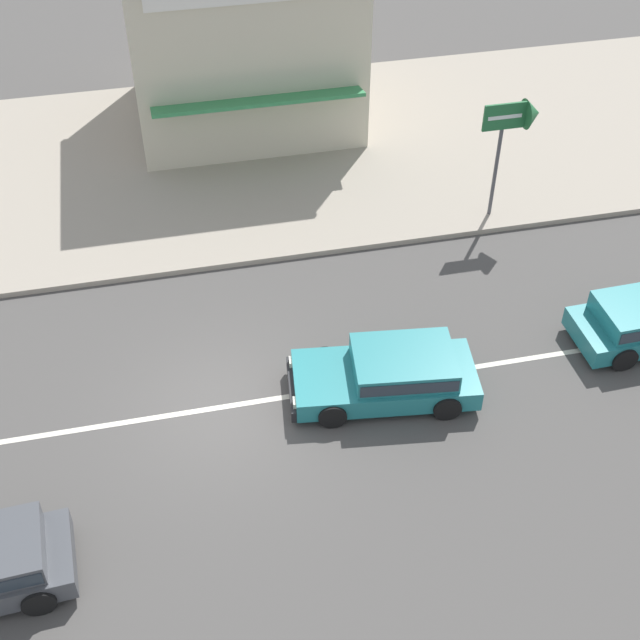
# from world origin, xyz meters

# --- Properties ---
(ground_plane) EXTENTS (160.00, 160.00, 0.00)m
(ground_plane) POSITION_xyz_m (0.00, 0.00, 0.00)
(ground_plane) COLOR #4C4947
(lane_centre_stripe) EXTENTS (50.40, 0.14, 0.01)m
(lane_centre_stripe) POSITION_xyz_m (0.00, 0.00, 0.00)
(lane_centre_stripe) COLOR silver
(lane_centre_stripe) RESTS_ON ground
(kerb_strip) EXTENTS (68.00, 10.00, 0.15)m
(kerb_strip) POSITION_xyz_m (0.00, 9.67, 0.07)
(kerb_strip) COLOR #9E9384
(kerb_strip) RESTS_ON ground
(hatchback_teal_4) EXTENTS (4.16, 2.20, 1.10)m
(hatchback_teal_4) POSITION_xyz_m (3.65, -0.33, 0.59)
(hatchback_teal_4) COLOR teal
(hatchback_teal_4) RESTS_ON ground
(arrow_signboard) EXTENTS (1.46, 0.77, 3.32)m
(arrow_signboard) POSITION_xyz_m (8.55, 5.32, 2.94)
(arrow_signboard) COLOR #4C4C51
(arrow_signboard) RESTS_ON kerb_strip
(shopfront_corner_warung) EXTENTS (6.65, 6.23, 5.42)m
(shopfront_corner_warung) POSITION_xyz_m (2.40, 12.04, 2.86)
(shopfront_corner_warung) COLOR beige
(shopfront_corner_warung) RESTS_ON kerb_strip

